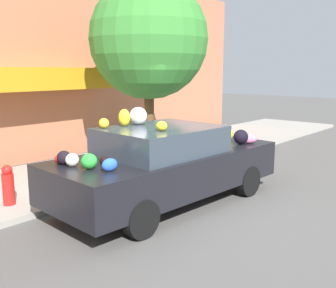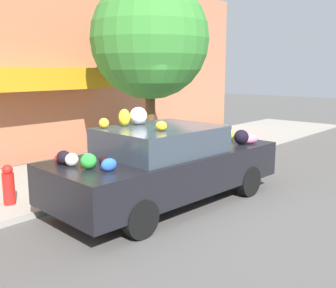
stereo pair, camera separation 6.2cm
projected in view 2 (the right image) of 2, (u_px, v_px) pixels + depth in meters
name	position (u px, v px, depth m)	size (l,w,h in m)	color
ground_plane	(168.00, 202.00, 7.19)	(60.00, 60.00, 0.00)	#565451
sidewalk_curb	(80.00, 174.00, 8.94)	(24.00, 3.20, 0.10)	#9E998E
building_facade	(24.00, 64.00, 9.95)	(18.00, 1.20, 5.12)	#B26B4C
street_tree	(150.00, 40.00, 9.50)	(2.89, 2.89, 4.46)	brown
fire_hydrant	(8.00, 185.00, 6.73)	(0.20, 0.20, 0.70)	red
art_car	(167.00, 163.00, 7.03)	(4.52, 2.02, 1.73)	black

